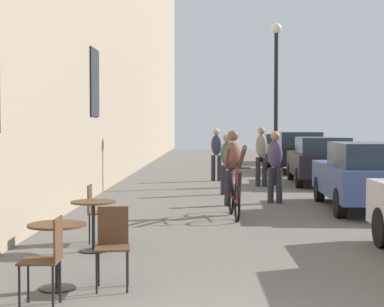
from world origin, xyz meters
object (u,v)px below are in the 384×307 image
Objects in this scene: parked_car_third at (320,160)px; parked_car_fourth at (295,151)px; pedestrian_near at (275,163)px; parked_car_second at (366,175)px; cafe_chair_near_toward_wall at (48,255)px; cafe_table_near at (57,242)px; cafe_chair_mid_toward_street at (97,209)px; cafe_chair_near_toward_street at (113,241)px; pedestrian_mid at (227,161)px; parked_car_fifth at (279,148)px; cyclist_on_bicycle at (233,176)px; cafe_table_mid at (93,215)px; pedestrian_far at (261,153)px; pedestrian_furthest at (216,151)px; street_lamp at (276,83)px.

parked_car_fourth reaches higher than parked_car_third.
parked_car_second is at bearing -31.08° from pedestrian_near.
cafe_chair_near_toward_wall is at bearing -123.68° from parked_car_second.
cafe_chair_mid_toward_street is at bearing 91.31° from cafe_table_near.
cafe_chair_near_toward_street is 1.00× the size of cafe_chair_near_toward_wall.
pedestrian_mid reaches higher than cafe_chair_near_toward_wall.
pedestrian_near is 0.40× the size of parked_car_third.
parked_car_second reaches higher than parked_car_fifth.
cyclist_on_bicycle is at bearing -89.82° from pedestrian_mid.
parked_car_fifth is (5.03, 21.66, 0.22)m from cafe_table_mid.
parked_car_third is 5.30m from parked_car_fourth.
pedestrian_far reaches higher than parked_car_third.
pedestrian_furthest is 0.41× the size of parked_car_third.
cafe_chair_near_toward_wall is 1.00× the size of cafe_chair_mid_toward_street.
pedestrian_far reaches higher than cafe_chair_near_toward_wall.
pedestrian_furthest is at bearing 82.85° from cafe_chair_near_toward_wall.
pedestrian_far is at bearing 89.73° from pedestrian_near.
parked_car_fourth is at bearing 53.29° from pedestrian_furthest.
cafe_table_near is 0.41× the size of cyclist_on_bicycle.
cafe_chair_near_toward_street is 0.93m from cafe_chair_near_toward_wall.
street_lamp is (0.47, 0.48, 2.11)m from pedestrian_far.
pedestrian_near is 2.15m from pedestrian_mid.
cafe_table_near is 0.81× the size of cafe_chair_near_toward_street.
cafe_chair_near_toward_street is 2.10m from cafe_table_mid.
cafe_chair_mid_toward_street is 16.08m from parked_car_fourth.
cyclist_on_bicycle is (2.14, 5.65, 0.29)m from cafe_table_near.
pedestrian_furthest is (-0.25, 8.15, 0.16)m from cyclist_on_bicycle.
street_lamp is at bearing 45.40° from pedestrian_far.
parked_car_fourth is (5.02, 15.93, 0.30)m from cafe_table_mid.
cafe_table_near and cafe_table_mid have the same top height.
parked_car_second is 0.92× the size of parked_car_fourth.
pedestrian_near is (1.05, 2.16, 0.14)m from cyclist_on_bicycle.
pedestrian_furthest is at bearing 84.61° from cafe_chair_near_toward_street.
cafe_chair_near_toward_wall is (-0.52, -0.76, 0.00)m from cafe_chair_near_toward_street.
cafe_chair_mid_toward_street is 6.02m from pedestrian_near.
pedestrian_furthest reaches higher than parked_car_third.
street_lamp is (3.08, 12.29, 2.59)m from cafe_chair_near_toward_street.
parked_car_second is at bearing -66.26° from pedestrian_furthest.
street_lamp is at bearing 59.93° from pedestrian_mid.
cafe_table_near is 2.77m from cafe_chair_mid_toward_street.
cafe_chair_near_toward_wall is 0.21× the size of parked_car_third.
cafe_chair_near_toward_wall is at bearing -110.10° from pedestrian_near.
parked_car_second reaches higher than cafe_chair_mid_toward_street.
pedestrian_far is (1.08, 2.20, 0.11)m from pedestrian_mid.
cafe_table_mid is 0.43× the size of pedestrian_near.
pedestrian_mid is at bearing -120.07° from street_lamp.
cafe_chair_near_toward_street is at bearing -95.39° from pedestrian_furthest.
parked_car_second is at bearing 20.34° from cyclist_on_bicycle.
cafe_chair_near_toward_street is at bearing 55.57° from cafe_chair_near_toward_wall.
parked_car_third is at bearing -89.72° from parked_car_fifth.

